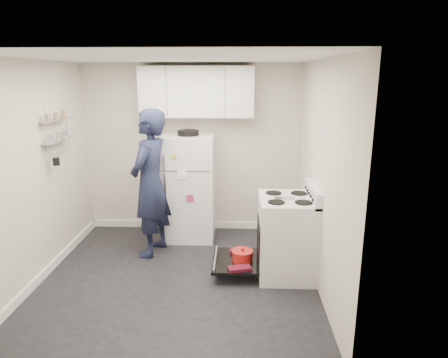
{
  "coord_description": "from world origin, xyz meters",
  "views": [
    {
      "loc": [
        0.72,
        -4.28,
        2.32
      ],
      "look_at": [
        0.52,
        0.61,
        1.05
      ],
      "focal_mm": 32.0,
      "sensor_mm": 36.0,
      "label": 1
    }
  ],
  "objects_px": {
    "electric_range": "(285,237)",
    "refrigerator": "(189,187)",
    "open_oven_door": "(238,259)",
    "person": "(150,184)"
  },
  "relations": [
    {
      "from": "electric_range",
      "to": "refrigerator",
      "type": "xyz_separation_m",
      "value": [
        -1.28,
        1.1,
        0.29
      ]
    },
    {
      "from": "electric_range",
      "to": "open_oven_door",
      "type": "relative_size",
      "value": 1.56
    },
    {
      "from": "electric_range",
      "to": "open_oven_door",
      "type": "height_order",
      "value": "electric_range"
    },
    {
      "from": "open_oven_door",
      "to": "refrigerator",
      "type": "height_order",
      "value": "refrigerator"
    },
    {
      "from": "electric_range",
      "to": "open_oven_door",
      "type": "bearing_deg",
      "value": -178.61
    },
    {
      "from": "open_oven_door",
      "to": "person",
      "type": "distance_m",
      "value": 1.49
    },
    {
      "from": "open_oven_door",
      "to": "person",
      "type": "xyz_separation_m",
      "value": [
        -1.15,
        0.53,
        0.79
      ]
    },
    {
      "from": "refrigerator",
      "to": "person",
      "type": "distance_m",
      "value": 0.75
    },
    {
      "from": "electric_range",
      "to": "person",
      "type": "distance_m",
      "value": 1.85
    },
    {
      "from": "electric_range",
      "to": "refrigerator",
      "type": "relative_size",
      "value": 0.7
    }
  ]
}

